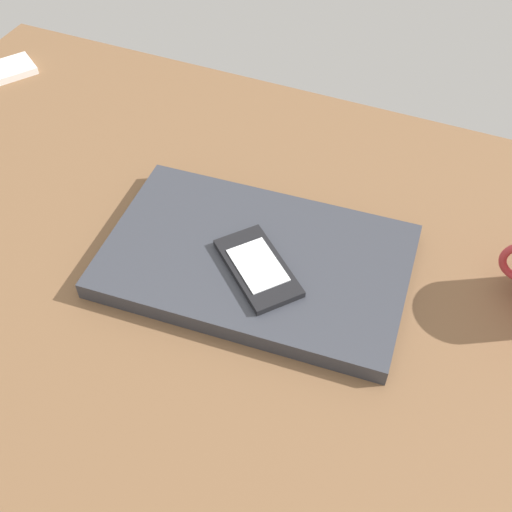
# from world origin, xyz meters

# --- Properties ---
(desk_surface) EXTENTS (1.20, 0.80, 0.03)m
(desk_surface) POSITION_xyz_m (0.00, 0.00, 0.01)
(desk_surface) COLOR brown
(desk_surface) RESTS_ON ground
(laptop_closed) EXTENTS (0.37, 0.25, 0.02)m
(laptop_closed) POSITION_xyz_m (-0.02, -0.03, 0.04)
(laptop_closed) COLOR #33353D
(laptop_closed) RESTS_ON desk_surface
(cell_phone_on_laptop) EXTENTS (0.13, 0.12, 0.01)m
(cell_phone_on_laptop) POSITION_xyz_m (-0.03, -0.01, 0.06)
(cell_phone_on_laptop) COLOR black
(cell_phone_on_laptop) RESTS_ON laptop_closed
(cell_phone_on_desk) EXTENTS (0.11, 0.12, 0.01)m
(cell_phone_on_desk) POSITION_xyz_m (0.52, -0.25, 0.04)
(cell_phone_on_desk) COLOR silver
(cell_phone_on_desk) RESTS_ON desk_surface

